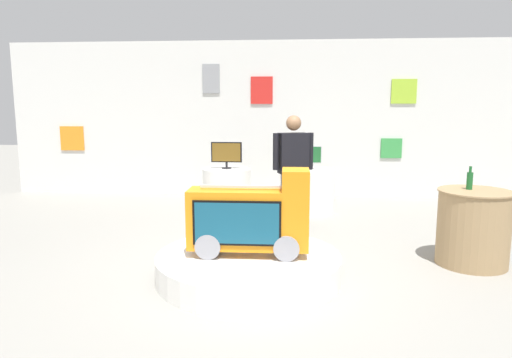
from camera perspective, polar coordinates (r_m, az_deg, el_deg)
The scene contains 11 objects.
ground_plane at distance 4.98m, azimuth 0.28°, elevation -11.26°, with size 30.00×30.00×0.00m, color gray.
back_wall_display at distance 8.88m, azimuth 2.29°, elevation 7.28°, with size 10.20×0.13×2.92m.
main_display_pedestal at distance 4.77m, azimuth -0.92°, elevation -10.60°, with size 1.85×1.85×0.25m, color white.
novelty_firetruck_tv at distance 4.63m, azimuth -0.65°, elevation -5.06°, with size 1.19×0.43×0.86m.
display_pedestal_left_rear at distance 7.63m, azimuth 6.26°, elevation -1.42°, with size 0.89×0.89×0.70m, color white.
tv_on_left_rear at distance 7.55m, azimuth 6.34°, elevation 2.83°, with size 0.46×0.18×0.38m.
display_pedestal_center_rear at distance 7.69m, azimuth -3.59°, elevation -1.31°, with size 0.78×0.78×0.70m, color white.
tv_on_center_rear at distance 7.60m, azimuth -3.64°, elevation 3.15°, with size 0.50×0.16×0.43m.
side_table_round at distance 5.59m, azimuth 25.04°, elevation -5.35°, with size 0.77×0.77×0.82m.
bottle_on_side_table at distance 5.54m, azimuth 24.69°, elevation -0.13°, with size 0.06×0.06×0.25m.
shopper_browsing_near_truck at distance 6.20m, azimuth 4.56°, elevation 1.64°, with size 0.53×0.31×1.60m.
Camera 1 is at (0.34, -4.66, 1.72)m, focal length 32.68 mm.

